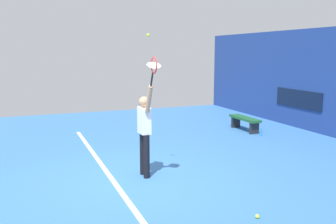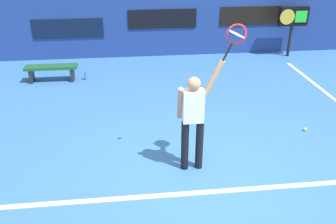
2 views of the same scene
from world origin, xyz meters
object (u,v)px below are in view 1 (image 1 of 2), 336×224
at_px(court_bench, 245,120).
at_px(spare_ball, 257,216).
at_px(tennis_player, 145,129).
at_px(water_bottle, 261,132).
at_px(tennis_racket, 154,67).
at_px(tennis_ball, 148,35).

distance_m(court_bench, spare_ball, 6.69).
xyz_separation_m(tennis_player, spare_ball, (2.57, 1.02, -0.98)).
bearing_deg(water_bottle, spare_ball, -36.03).
bearing_deg(court_bench, water_bottle, 0.00).
xyz_separation_m(court_bench, spare_ball, (5.70, -3.49, -0.30)).
xyz_separation_m(tennis_racket, water_bottle, (-2.82, 4.51, -2.19)).
distance_m(tennis_ball, court_bench, 6.02).
relative_size(tennis_racket, water_bottle, 2.59).
height_order(court_bench, spare_ball, court_bench).
distance_m(tennis_racket, water_bottle, 5.75).
height_order(tennis_ball, court_bench, tennis_ball).
bearing_deg(tennis_racket, tennis_player, 179.59).
xyz_separation_m(tennis_ball, water_bottle, (-2.26, 4.42, -2.80)).
height_order(tennis_player, spare_ball, tennis_player).
relative_size(tennis_player, tennis_racket, 3.15).
bearing_deg(court_bench, tennis_player, -55.20).
xyz_separation_m(water_bottle, spare_ball, (4.79, -3.49, -0.09)).
height_order(tennis_player, tennis_ball, tennis_ball).
bearing_deg(spare_ball, court_bench, 148.56).
bearing_deg(tennis_racket, spare_ball, 27.28).
relative_size(tennis_racket, spare_ball, 9.13).
height_order(tennis_racket, court_bench, tennis_racket).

